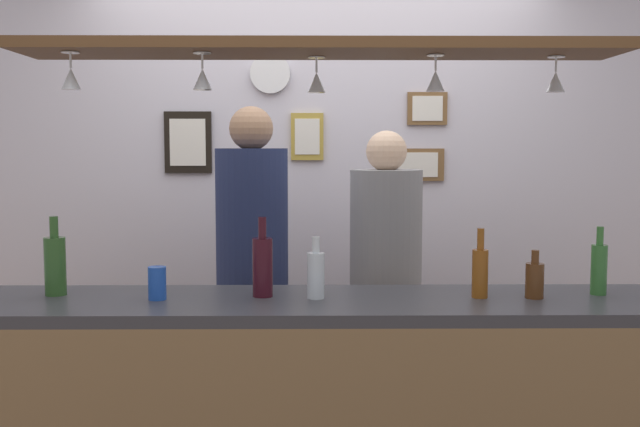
% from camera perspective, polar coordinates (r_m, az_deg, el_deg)
% --- Properties ---
extents(back_wall, '(4.40, 0.06, 2.60)m').
position_cam_1_polar(back_wall, '(4.12, -0.13, 1.54)').
color(back_wall, silver).
rests_on(back_wall, ground_plane).
extents(bar_counter, '(2.70, 0.55, 1.00)m').
position_cam_1_polar(bar_counter, '(2.65, 0.13, -14.23)').
color(bar_counter, '#38383D').
rests_on(bar_counter, ground_plane).
extents(overhead_glass_rack, '(2.20, 0.36, 0.04)m').
position_cam_1_polar(overhead_glass_rack, '(2.73, 0.08, 12.76)').
color(overhead_glass_rack, brown).
extents(hanging_wineglass_far_left, '(0.07, 0.07, 0.13)m').
position_cam_1_polar(hanging_wineglass_far_left, '(2.79, -18.88, 10.02)').
color(hanging_wineglass_far_left, silver).
rests_on(hanging_wineglass_far_left, overhead_glass_rack).
extents(hanging_wineglass_left, '(0.07, 0.07, 0.13)m').
position_cam_1_polar(hanging_wineglass_left, '(2.69, -9.17, 10.41)').
color(hanging_wineglass_left, silver).
rests_on(hanging_wineglass_left, overhead_glass_rack).
extents(hanging_wineglass_center_left, '(0.07, 0.07, 0.13)m').
position_cam_1_polar(hanging_wineglass_center_left, '(2.79, -0.27, 10.29)').
color(hanging_wineglass_center_left, silver).
rests_on(hanging_wineglass_center_left, overhead_glass_rack).
extents(hanging_wineglass_center, '(0.07, 0.07, 0.13)m').
position_cam_1_polar(hanging_wineglass_center, '(2.76, 9.01, 10.29)').
color(hanging_wineglass_center, silver).
rests_on(hanging_wineglass_center, overhead_glass_rack).
extents(hanging_wineglass_center_right, '(0.07, 0.07, 0.13)m').
position_cam_1_polar(hanging_wineglass_center_right, '(2.91, 17.93, 9.84)').
color(hanging_wineglass_center_right, silver).
rests_on(hanging_wineglass_center_right, overhead_glass_rack).
extents(person_left_navy_shirt, '(0.34, 0.34, 1.75)m').
position_cam_1_polar(person_left_navy_shirt, '(3.47, -5.32, -3.14)').
color(person_left_navy_shirt, '#2D334C').
rests_on(person_left_navy_shirt, ground_plane).
extents(person_right_grey_shirt, '(0.34, 0.34, 1.64)m').
position_cam_1_polar(person_right_grey_shirt, '(3.48, 5.15, -4.31)').
color(person_right_grey_shirt, '#2D334C').
rests_on(person_right_grey_shirt, ground_plane).
extents(bottle_champagne_green, '(0.08, 0.08, 0.30)m').
position_cam_1_polar(bottle_champagne_green, '(2.94, -19.99, -3.74)').
color(bottle_champagne_green, '#2D5623').
rests_on(bottle_champagne_green, bar_counter).
extents(bottle_beer_amber_tall, '(0.06, 0.06, 0.26)m').
position_cam_1_polar(bottle_beer_amber_tall, '(2.78, 12.40, -4.41)').
color(bottle_beer_amber_tall, brown).
rests_on(bottle_beer_amber_tall, bar_counter).
extents(bottle_beer_green_import, '(0.06, 0.06, 0.26)m').
position_cam_1_polar(bottle_beer_green_import, '(2.97, 20.96, -3.96)').
color(bottle_beer_green_import, '#336B2D').
rests_on(bottle_beer_green_import, bar_counter).
extents(bottle_beer_brown_stubby, '(0.07, 0.07, 0.18)m').
position_cam_1_polar(bottle_beer_brown_stubby, '(2.83, 16.42, -4.95)').
color(bottle_beer_brown_stubby, '#512D14').
rests_on(bottle_beer_brown_stubby, bar_counter).
extents(bottle_soda_clear, '(0.06, 0.06, 0.23)m').
position_cam_1_polar(bottle_soda_clear, '(2.70, -0.32, -4.73)').
color(bottle_soda_clear, silver).
rests_on(bottle_soda_clear, bar_counter).
extents(bottle_wine_dark_red, '(0.08, 0.08, 0.30)m').
position_cam_1_polar(bottle_wine_dark_red, '(2.74, -4.51, -4.06)').
color(bottle_wine_dark_red, '#380F19').
rests_on(bottle_wine_dark_red, bar_counter).
extents(drink_can, '(0.07, 0.07, 0.12)m').
position_cam_1_polar(drink_can, '(2.75, -12.61, -5.33)').
color(drink_can, '#1E4CB2').
rests_on(drink_can, bar_counter).
extents(picture_frame_caricature, '(0.26, 0.02, 0.34)m').
position_cam_1_polar(picture_frame_caricature, '(4.12, -10.28, 5.49)').
color(picture_frame_caricature, black).
rests_on(picture_frame_caricature, back_wall).
extents(picture_frame_crest, '(0.18, 0.02, 0.26)m').
position_cam_1_polar(picture_frame_crest, '(4.06, -1.01, 6.03)').
color(picture_frame_crest, '#B29338').
rests_on(picture_frame_crest, back_wall).
extents(picture_frame_upper_small, '(0.22, 0.02, 0.18)m').
position_cam_1_polar(picture_frame_upper_small, '(4.12, 8.38, 8.12)').
color(picture_frame_upper_small, brown).
rests_on(picture_frame_upper_small, back_wall).
extents(picture_frame_lower_pair, '(0.30, 0.02, 0.18)m').
position_cam_1_polar(picture_frame_lower_pair, '(4.11, 7.59, 3.80)').
color(picture_frame_lower_pair, brown).
rests_on(picture_frame_lower_pair, back_wall).
extents(wall_clock, '(0.22, 0.03, 0.22)m').
position_cam_1_polar(wall_clock, '(4.08, -3.91, 10.88)').
color(wall_clock, white).
rests_on(wall_clock, back_wall).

